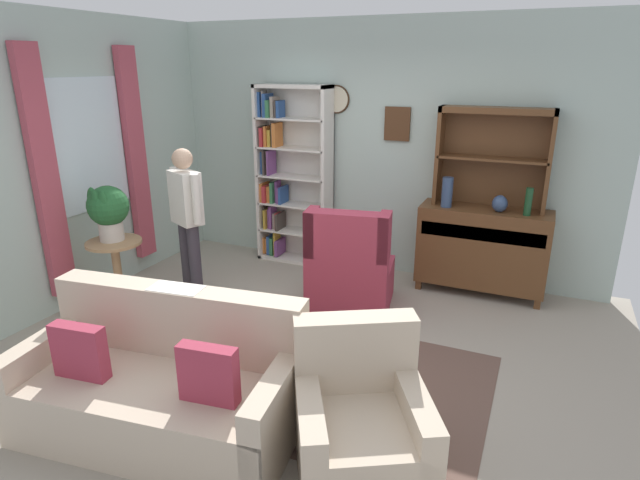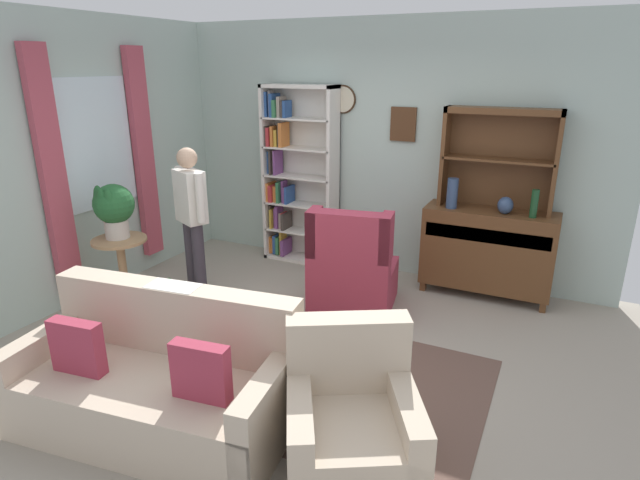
# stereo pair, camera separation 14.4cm
# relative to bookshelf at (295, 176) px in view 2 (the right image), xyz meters

# --- Properties ---
(ground_plane) EXTENTS (5.40, 4.60, 0.02)m
(ground_plane) POSITION_rel_bookshelf_xyz_m (1.08, -1.94, -1.06)
(ground_plane) COLOR #9E9384
(wall_back) EXTENTS (5.00, 0.09, 2.80)m
(wall_back) POSITION_rel_bookshelf_xyz_m (1.08, 0.19, 0.36)
(wall_back) COLOR #ADC1B7
(wall_back) RESTS_ON ground_plane
(wall_left) EXTENTS (0.16, 4.20, 2.80)m
(wall_left) POSITION_rel_bookshelf_xyz_m (-1.44, -1.90, 0.35)
(wall_left) COLOR #ADC1B7
(wall_left) RESTS_ON ground_plane
(area_rug) EXTENTS (2.77, 1.74, 0.01)m
(area_rug) POSITION_rel_bookshelf_xyz_m (1.28, -2.24, -1.04)
(area_rug) COLOR brown
(area_rug) RESTS_ON ground_plane
(bookshelf) EXTENTS (0.90, 0.30, 2.10)m
(bookshelf) POSITION_rel_bookshelf_xyz_m (0.00, 0.00, 0.00)
(bookshelf) COLOR silver
(bookshelf) RESTS_ON ground_plane
(sideboard) EXTENTS (1.30, 0.45, 0.92)m
(sideboard) POSITION_rel_bookshelf_xyz_m (2.30, -0.08, -0.54)
(sideboard) COLOR brown
(sideboard) RESTS_ON ground_plane
(sideboard_hutch) EXTENTS (1.10, 0.26, 1.00)m
(sideboard_hutch) POSITION_rel_bookshelf_xyz_m (2.30, 0.02, 0.51)
(sideboard_hutch) COLOR brown
(sideboard_hutch) RESTS_ON sideboard
(vase_tall) EXTENTS (0.11, 0.11, 0.31)m
(vase_tall) POSITION_rel_bookshelf_xyz_m (1.91, -0.16, 0.03)
(vase_tall) COLOR #33476B
(vase_tall) RESTS_ON sideboard
(vase_round) EXTENTS (0.15, 0.15, 0.17)m
(vase_round) POSITION_rel_bookshelf_xyz_m (2.43, -0.15, -0.04)
(vase_round) COLOR #33476B
(vase_round) RESTS_ON sideboard
(bottle_wine) EXTENTS (0.07, 0.07, 0.27)m
(bottle_wine) POSITION_rel_bookshelf_xyz_m (2.69, -0.17, 0.01)
(bottle_wine) COLOR #194223
(bottle_wine) RESTS_ON sideboard
(couch_floral) EXTENTS (1.90, 1.08, 0.90)m
(couch_floral) POSITION_rel_bookshelf_xyz_m (0.68, -3.18, -0.73)
(couch_floral) COLOR beige
(couch_floral) RESTS_ON ground_plane
(armchair_floral) EXTENTS (1.03, 1.05, 0.88)m
(armchair_floral) POSITION_rel_bookshelf_xyz_m (1.99, -3.00, -0.76)
(armchair_floral) COLOR beige
(armchair_floral) RESTS_ON ground_plane
(wingback_chair) EXTENTS (0.91, 0.93, 1.05)m
(wingback_chair) POSITION_rel_bookshelf_xyz_m (1.18, -1.01, -0.66)
(wingback_chair) COLOR #A33347
(wingback_chair) RESTS_ON ground_plane
(plant_stand) EXTENTS (0.52, 0.52, 0.71)m
(plant_stand) POSITION_rel_bookshelf_xyz_m (-0.91, -1.92, -0.61)
(plant_stand) COLOR #A87F56
(plant_stand) RESTS_ON ground_plane
(potted_plant_large) EXTENTS (0.38, 0.38, 0.53)m
(potted_plant_large) POSITION_rel_bookshelf_xyz_m (-0.95, -1.91, -0.03)
(potted_plant_large) COLOR beige
(potted_plant_large) RESTS_ON plant_stand
(potted_plant_small) EXTENTS (0.21, 0.21, 0.29)m
(potted_plant_small) POSITION_rel_bookshelf_xyz_m (-0.50, -1.77, -0.88)
(potted_plant_small) COLOR gray
(potted_plant_small) RESTS_ON ground_plane
(person_reading) EXTENTS (0.50, 0.33, 1.56)m
(person_reading) POSITION_rel_bookshelf_xyz_m (-0.39, -1.44, -0.14)
(person_reading) COLOR #38333D
(person_reading) RESTS_ON ground_plane
(coffee_table) EXTENTS (0.80, 0.50, 0.42)m
(coffee_table) POSITION_rel_bookshelf_xyz_m (0.97, -2.31, -0.69)
(coffee_table) COLOR brown
(coffee_table) RESTS_ON ground_plane
(book_stack) EXTENTS (0.21, 0.16, 0.07)m
(book_stack) POSITION_rel_bookshelf_xyz_m (0.88, -2.31, -0.60)
(book_stack) COLOR #337247
(book_stack) RESTS_ON coffee_table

